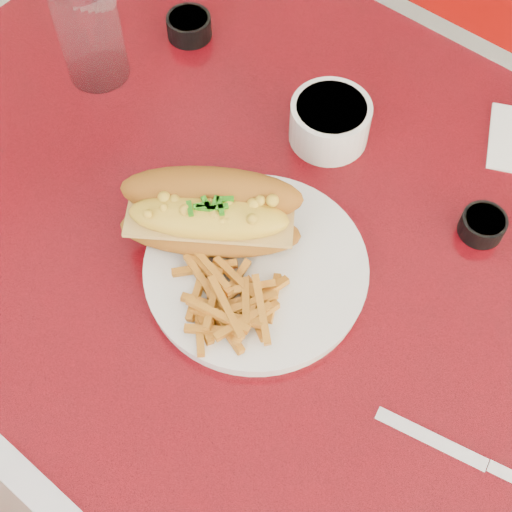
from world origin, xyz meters
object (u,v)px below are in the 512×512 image
Objects in this scene: mac_hoagie at (210,213)px; water_tumbler at (90,31)px; gravy_ramekin at (330,121)px; fork at (282,262)px; knife at (479,462)px; sauce_cup_right at (483,224)px; dinner_plate at (256,269)px; sauce_cup_left at (189,25)px; diner_table at (302,299)px.

water_tumbler is at bearing 125.60° from mac_hoagie.
gravy_ramekin is at bearing 52.06° from mac_hoagie.
fork is 0.29m from knife.
fork is 2.11× the size of sauce_cup_right.
knife is at bearing -60.18° from sauce_cup_right.
water_tumbler is at bearing 163.11° from dinner_plate.
sauce_cup_left is at bearing 176.47° from sauce_cup_right.
mac_hoagie reaches higher than dinner_plate.
water_tumbler reaches higher than knife.
knife is (0.14, -0.24, -0.01)m from sauce_cup_right.
diner_table is 18.43× the size of sauce_cup_right.
knife is (0.29, -0.11, 0.16)m from diner_table.
fork is (0.09, 0.02, -0.04)m from mac_hoagie.
fork is (0.02, 0.02, 0.01)m from dinner_plate.
dinner_plate is 4.14× the size of sauce_cup_right.
diner_table is 0.25m from gravy_ramekin.
water_tumbler is (-0.38, 0.03, 0.23)m from diner_table.
fork is 0.24m from sauce_cup_right.
diner_table is at bearing 6.71° from mac_hoagie.
sauce_cup_right is 0.55m from water_tumbler.
mac_hoagie is 0.32m from water_tumbler.
mac_hoagie is 0.10m from fork.
mac_hoagie reaches higher than gravy_ramekin.
knife reaches higher than diner_table.
water_tumbler reaches higher than gravy_ramekin.
water_tumbler is at bearing 156.91° from knife.
diner_table is 4.45× the size of dinner_plate.
sauce_cup_right reaches higher than dinner_plate.
sauce_cup_left is at bearing 63.34° from fork.
mac_hoagie is at bearing -43.72° from sauce_cup_left.
gravy_ramekin is at bearing 104.51° from dinner_plate.
water_tumbler is at bearing 83.48° from fork.
mac_hoagie is at bearing -93.39° from gravy_ramekin.
mac_hoagie reaches higher than sauce_cup_left.
mac_hoagie is 1.68× the size of gravy_ramekin.
gravy_ramekin is 0.22m from sauce_cup_right.
water_tumbler is at bearing 175.25° from diner_table.
fork reaches higher than knife.
knife is (0.37, -0.03, -0.05)m from mac_hoagie.
mac_hoagie is 3.28× the size of sauce_cup_left.
sauce_cup_left reaches higher than dinner_plate.
sauce_cup_left reaches higher than knife.
sauce_cup_right is (0.17, 0.21, 0.00)m from dinner_plate.
sauce_cup_left is (-0.25, 0.24, -0.04)m from mac_hoagie.
water_tumbler reaches higher than fork.
sauce_cup_right is at bearing 41.27° from diner_table.
sauce_cup_left is at bearing 154.09° from diner_table.
sauce_cup_right is at bearing 10.69° from water_tumbler.
dinner_plate is 1.96× the size of fork.
dinner_plate is at bearing -128.59° from sauce_cup_right.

